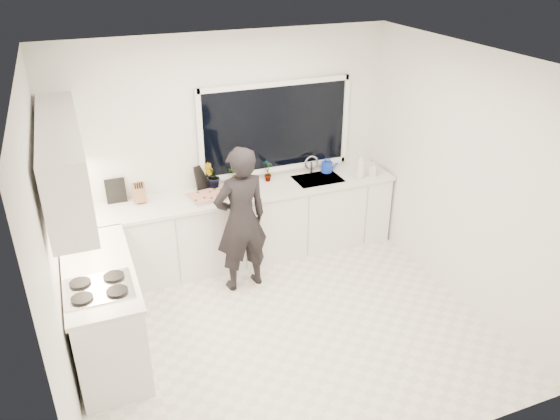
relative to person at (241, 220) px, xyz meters
name	(u,v)px	position (x,y,z in m)	size (l,w,h in m)	color
floor	(283,329)	(0.13, -0.90, -0.85)	(4.00, 3.50, 0.02)	beige
wall_back	(228,149)	(0.13, 0.86, 0.51)	(4.00, 0.02, 2.70)	white
wall_left	(49,253)	(-1.88, -0.90, 0.51)	(0.02, 3.50, 2.70)	white
wall_right	(462,179)	(2.14, -0.90, 0.51)	(0.02, 3.50, 2.70)	white
ceiling	(284,60)	(0.13, -0.90, 1.87)	(4.00, 3.50, 0.02)	white
window	(276,128)	(0.73, 0.83, 0.71)	(1.80, 0.02, 1.00)	black
base_cabinets_back	(238,228)	(0.13, 0.55, -0.40)	(3.92, 0.58, 0.88)	white
base_cabinets_left	(105,311)	(-1.54, -0.55, -0.40)	(0.58, 1.60, 0.88)	white
countertop_back	(237,194)	(0.13, 0.54, 0.06)	(3.94, 0.62, 0.04)	silver
countertop_left	(98,270)	(-1.54, -0.55, 0.06)	(0.62, 1.60, 0.04)	silver
upper_cabinets	(63,161)	(-1.66, -0.20, 1.01)	(0.34, 2.10, 0.70)	white
sink	(318,182)	(1.18, 0.55, 0.03)	(0.58, 0.42, 0.14)	silver
faucet	(311,165)	(1.18, 0.75, 0.19)	(0.03, 0.03, 0.22)	silver
stovetop	(99,288)	(-1.56, -0.90, 0.09)	(0.56, 0.48, 0.03)	black
person	(241,220)	(0.00, 0.00, 0.00)	(0.61, 0.40, 1.69)	black
pizza_tray	(210,196)	(-0.20, 0.52, 0.09)	(0.49, 0.36, 0.03)	silver
pizza	(210,195)	(-0.20, 0.52, 0.11)	(0.45, 0.32, 0.01)	#A91B16
watering_can	(327,167)	(1.38, 0.71, 0.14)	(0.14, 0.14, 0.13)	#1334B7
paper_towel_roll	(77,203)	(-1.63, 0.65, 0.21)	(0.11, 0.11, 0.26)	white
knife_block	(139,193)	(-0.96, 0.69, 0.19)	(0.13, 0.10, 0.22)	olive
utensil_crock	(80,240)	(-1.65, -0.10, 0.16)	(0.13, 0.13, 0.16)	#B2B2B6
picture_frame_large	(116,191)	(-1.21, 0.79, 0.22)	(0.22, 0.02, 0.28)	black
picture_frame_small	(204,177)	(-0.19, 0.79, 0.23)	(0.25, 0.02, 0.30)	black
herb_plants	(235,175)	(0.16, 0.71, 0.23)	(0.88, 0.33, 0.34)	#26662D
soap_bottles	(364,166)	(1.74, 0.40, 0.22)	(0.33, 0.17, 0.32)	#D8BF66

